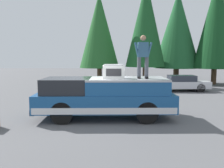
% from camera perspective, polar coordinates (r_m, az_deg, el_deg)
% --- Properties ---
extents(ground_plane, '(90.00, 90.00, 0.00)m').
position_cam_1_polar(ground_plane, '(9.74, -4.74, -8.38)').
color(ground_plane, '#565659').
extents(pickup_truck, '(2.01, 5.54, 1.65)m').
position_cam_1_polar(pickup_truck, '(9.72, -1.68, -3.13)').
color(pickup_truck, navy).
rests_on(pickup_truck, ground).
extents(compressor_unit, '(0.65, 0.84, 0.56)m').
position_cam_1_polar(compressor_unit, '(9.41, 0.36, 3.02)').
color(compressor_unit, white).
rests_on(compressor_unit, pickup_truck).
extents(person_on_truck_bed, '(0.29, 0.72, 1.69)m').
position_cam_1_polar(person_on_truck_bed, '(9.44, 7.43, 6.77)').
color(person_on_truck_bed, '#4C515B').
rests_on(person_on_truck_bed, pickup_truck).
extents(parked_car_silver, '(1.64, 4.10, 1.16)m').
position_cam_1_polar(parked_car_silver, '(18.34, 16.06, 0.20)').
color(parked_car_silver, silver).
rests_on(parked_car_silver, ground).
extents(conifer_far_left, '(3.88, 3.88, 9.84)m').
position_cam_1_polar(conifer_far_left, '(24.05, 23.71, 13.44)').
color(conifer_far_left, '#4C3826').
rests_on(conifer_far_left, ground).
extents(conifer_left, '(4.46, 4.46, 8.93)m').
position_cam_1_polar(conifer_left, '(24.67, 15.38, 12.44)').
color(conifer_left, '#4C3826').
rests_on(conifer_left, ground).
extents(conifer_center_left, '(3.60, 3.60, 9.40)m').
position_cam_1_polar(conifer_center_left, '(22.21, 8.08, 14.17)').
color(conifer_center_left, '#4C3826').
rests_on(conifer_center_left, ground).
extents(conifer_center_right, '(3.82, 3.82, 8.56)m').
position_cam_1_polar(conifer_center_right, '(23.27, -3.07, 12.63)').
color(conifer_center_right, '#4C3826').
rests_on(conifer_center_right, ground).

